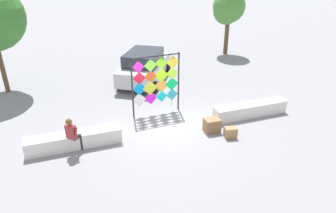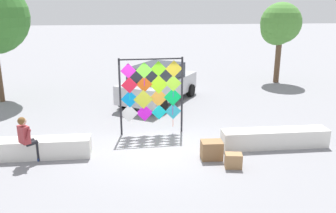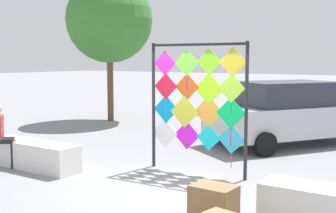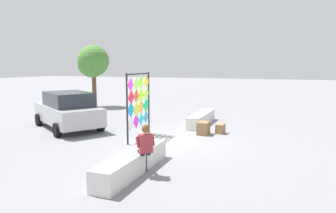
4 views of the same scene
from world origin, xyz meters
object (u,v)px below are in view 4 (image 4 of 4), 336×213
kite_display_rack (139,101)px  tree_broadleaf (92,63)px  cardboard_box_large (203,128)px  cardboard_box_small (220,129)px  parked_car (68,110)px  seated_vendor (145,145)px

kite_display_rack → tree_broadleaf: (7.68, 7.57, 1.66)m
cardboard_box_large → tree_broadleaf: 11.97m
cardboard_box_large → cardboard_box_small: size_ratio=1.33×
parked_car → kite_display_rack: bearing=-97.9°
kite_display_rack → tree_broadleaf: tree_broadleaf is taller
parked_car → cardboard_box_small: 7.25m
seated_vendor → tree_broadleaf: size_ratio=0.32×
seated_vendor → parked_car: bearing=54.9°
parked_car → tree_broadleaf: bearing=26.2°
seated_vendor → cardboard_box_small: seated_vendor is taller
cardboard_box_small → tree_broadleaf: tree_broadleaf is taller
kite_display_rack → cardboard_box_large: 3.11m
kite_display_rack → parked_car: bearing=82.1°
cardboard_box_large → tree_broadleaf: (6.05, 9.90, 2.95)m
tree_broadleaf → cardboard_box_small: bearing=-117.8°
tree_broadleaf → cardboard_box_large: bearing=-121.4°
cardboard_box_large → cardboard_box_small: cardboard_box_large is taller
seated_vendor → parked_car: parked_car is taller
seated_vendor → parked_car: size_ratio=0.29×
kite_display_rack → cardboard_box_small: size_ratio=5.74×
seated_vendor → cardboard_box_large: bearing=-3.2°
kite_display_rack → parked_car: 4.16m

